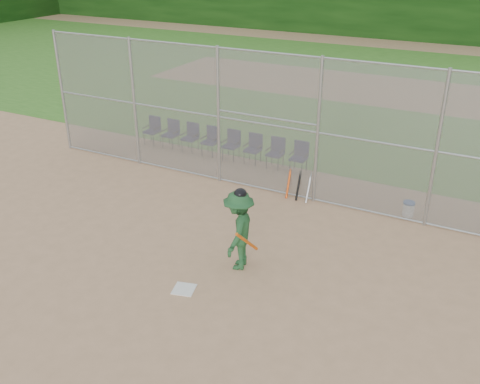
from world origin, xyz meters
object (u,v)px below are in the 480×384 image
at_px(batter_at_plate, 239,230).
at_px(home_plate, 184,289).
at_px(water_cooler, 408,209).
at_px(chair_0, 152,131).

bearing_deg(batter_at_plate, home_plate, -114.49).
bearing_deg(water_cooler, home_plate, -121.80).
bearing_deg(batter_at_plate, chair_0, 138.96).
relative_size(batter_at_plate, water_cooler, 4.88).
bearing_deg(chair_0, home_plate, -49.86).
xyz_separation_m(batter_at_plate, chair_0, (-6.40, 5.57, -0.45)).
bearing_deg(home_plate, chair_0, 130.14).
distance_m(home_plate, chair_0, 9.01).
bearing_deg(chair_0, batter_at_plate, -41.04).
height_order(water_cooler, chair_0, chair_0).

